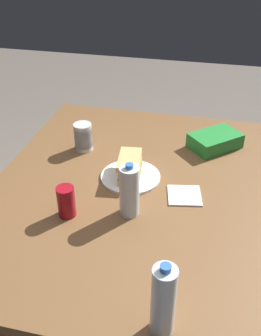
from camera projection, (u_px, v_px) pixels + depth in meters
ground_plane at (132, 303)px, 1.98m from camera, size 8.00×8.00×0.00m
dining_table at (132, 202)px, 1.62m from camera, size 1.41×1.15×0.75m
paper_plate at (130, 177)px, 1.61m from camera, size 0.25×0.25×0.01m
sandwich at (130, 167)px, 1.59m from camera, size 0.19×0.12×0.08m
soda_can_red at (66, 202)px, 1.38m from camera, size 0.07×0.07×0.12m
chip_bag at (215, 141)px, 1.81m from camera, size 0.27×0.27×0.07m
water_bottle_tall at (163, 301)px, 0.96m from camera, size 0.06×0.06×0.25m
plastic_cup_stack at (83, 137)px, 1.78m from camera, size 0.08×0.08×0.13m
water_bottle_spare at (129, 191)px, 1.37m from camera, size 0.07×0.07×0.22m
paper_napkin at (184, 195)px, 1.51m from camera, size 0.15×0.15×0.01m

